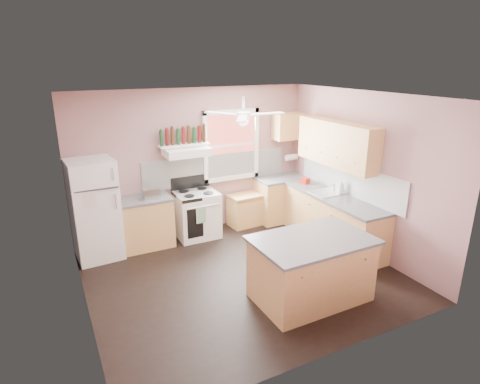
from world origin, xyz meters
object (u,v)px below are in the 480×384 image
refrigerator (95,210)px  toaster (151,193)px  island (311,270)px  cart (245,210)px  stove (197,215)px

refrigerator → toaster: bearing=-6.5°
toaster → island: size_ratio=0.19×
refrigerator → island: size_ratio=1.12×
refrigerator → cart: size_ratio=2.63×
cart → island: bearing=-102.7°
refrigerator → island: (2.42, -2.61, -0.41)m
refrigerator → toaster: 0.95m
toaster → refrigerator: bearing=179.6°
cart → island: 2.74m
refrigerator → stove: size_ratio=1.94×
refrigerator → cart: refrigerator is taller
refrigerator → island: refrigerator is taller
island → refrigerator: bearing=132.1°
stove → island: same height
island → stove: bearing=103.2°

